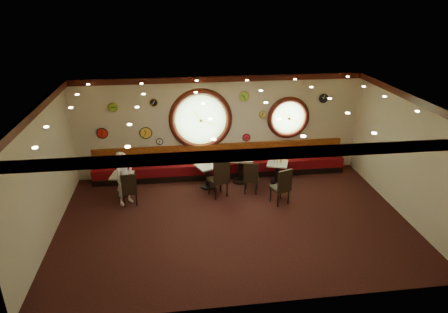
# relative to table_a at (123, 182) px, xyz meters

# --- Properties ---
(floor) EXTENTS (9.00, 6.00, 0.00)m
(floor) POSITION_rel_table_a_xyz_m (2.99, -1.82, -0.42)
(floor) COLOR black
(floor) RESTS_ON ground
(ceiling) EXTENTS (9.00, 6.00, 0.02)m
(ceiling) POSITION_rel_table_a_xyz_m (2.99, -1.82, 2.78)
(ceiling) COLOR gold
(ceiling) RESTS_ON wall_back
(wall_back) EXTENTS (9.00, 0.02, 3.20)m
(wall_back) POSITION_rel_table_a_xyz_m (2.99, 1.18, 1.18)
(wall_back) COLOR beige
(wall_back) RESTS_ON floor
(wall_front) EXTENTS (9.00, 0.02, 3.20)m
(wall_front) POSITION_rel_table_a_xyz_m (2.99, -4.82, 1.18)
(wall_front) COLOR beige
(wall_front) RESTS_ON floor
(wall_left) EXTENTS (0.02, 6.00, 3.20)m
(wall_left) POSITION_rel_table_a_xyz_m (-1.51, -1.82, 1.18)
(wall_left) COLOR beige
(wall_left) RESTS_ON floor
(wall_right) EXTENTS (0.02, 6.00, 3.20)m
(wall_right) POSITION_rel_table_a_xyz_m (7.49, -1.82, 1.18)
(wall_right) COLOR beige
(wall_right) RESTS_ON floor
(molding_back) EXTENTS (9.00, 0.10, 0.18)m
(molding_back) POSITION_rel_table_a_xyz_m (2.99, 1.13, 2.69)
(molding_back) COLOR #3A100A
(molding_back) RESTS_ON wall_back
(molding_front) EXTENTS (9.00, 0.10, 0.18)m
(molding_front) POSITION_rel_table_a_xyz_m (2.99, -4.77, 2.69)
(molding_front) COLOR #3A100A
(molding_front) RESTS_ON wall_back
(molding_left) EXTENTS (0.10, 6.00, 0.18)m
(molding_left) POSITION_rel_table_a_xyz_m (-1.46, -1.82, 2.69)
(molding_left) COLOR #3A100A
(molding_left) RESTS_ON wall_back
(molding_right) EXTENTS (0.10, 6.00, 0.18)m
(molding_right) POSITION_rel_table_a_xyz_m (7.44, -1.82, 2.69)
(molding_right) COLOR #3A100A
(molding_right) RESTS_ON wall_back
(banquette_base) EXTENTS (8.00, 0.55, 0.20)m
(banquette_base) POSITION_rel_table_a_xyz_m (2.99, 0.90, -0.32)
(banquette_base) COLOR black
(banquette_base) RESTS_ON floor
(banquette_seat) EXTENTS (8.00, 0.55, 0.30)m
(banquette_seat) POSITION_rel_table_a_xyz_m (2.99, 0.90, -0.07)
(banquette_seat) COLOR #56070D
(banquette_seat) RESTS_ON banquette_base
(banquette_back) EXTENTS (8.00, 0.10, 0.55)m
(banquette_back) POSITION_rel_table_a_xyz_m (2.99, 1.12, 0.33)
(banquette_back) COLOR #660D08
(banquette_back) RESTS_ON wall_back
(porthole_left_glass) EXTENTS (1.66, 0.02, 1.66)m
(porthole_left_glass) POSITION_rel_table_a_xyz_m (2.39, 1.18, 1.43)
(porthole_left_glass) COLOR #87B46C
(porthole_left_glass) RESTS_ON wall_back
(porthole_left_frame) EXTENTS (1.98, 0.18, 1.98)m
(porthole_left_frame) POSITION_rel_table_a_xyz_m (2.39, 1.16, 1.43)
(porthole_left_frame) COLOR #3A100A
(porthole_left_frame) RESTS_ON wall_back
(porthole_left_ring) EXTENTS (1.61, 0.03, 1.61)m
(porthole_left_ring) POSITION_rel_table_a_xyz_m (2.39, 1.13, 1.43)
(porthole_left_ring) COLOR gold
(porthole_left_ring) RESTS_ON wall_back
(porthole_right_glass) EXTENTS (1.10, 0.02, 1.10)m
(porthole_right_glass) POSITION_rel_table_a_xyz_m (5.19, 1.18, 1.38)
(porthole_right_glass) COLOR #87B46C
(porthole_right_glass) RESTS_ON wall_back
(porthole_right_frame) EXTENTS (1.38, 0.18, 1.38)m
(porthole_right_frame) POSITION_rel_table_a_xyz_m (5.19, 1.16, 1.38)
(porthole_right_frame) COLOR #3A100A
(porthole_right_frame) RESTS_ON wall_back
(porthole_right_ring) EXTENTS (1.09, 0.03, 1.09)m
(porthole_right_ring) POSITION_rel_table_a_xyz_m (5.19, 1.13, 1.38)
(porthole_right_ring) COLOR gold
(porthole_right_ring) RESTS_ON wall_back
(wall_clock_0) EXTENTS (0.36, 0.03, 0.36)m
(wall_clock_0) POSITION_rel_table_a_xyz_m (0.69, 1.14, 1.08)
(wall_clock_0) COLOR yellow
(wall_clock_0) RESTS_ON wall_back
(wall_clock_1) EXTENTS (0.24, 0.03, 0.24)m
(wall_clock_1) POSITION_rel_table_a_xyz_m (3.84, 1.14, 0.78)
(wall_clock_1) COLOR red
(wall_clock_1) RESTS_ON wall_back
(wall_clock_2) EXTENTS (0.26, 0.03, 0.26)m
(wall_clock_2) POSITION_rel_table_a_xyz_m (-0.21, 1.14, 1.93)
(wall_clock_2) COLOR #8CC627
(wall_clock_2) RESTS_ON wall_back
(wall_clock_3) EXTENTS (0.32, 0.03, 0.32)m
(wall_clock_3) POSITION_rel_table_a_xyz_m (-0.61, 1.14, 1.13)
(wall_clock_3) COLOR red
(wall_clock_3) RESTS_ON wall_back
(wall_clock_4) EXTENTS (0.20, 0.03, 0.20)m
(wall_clock_4) POSITION_rel_table_a_xyz_m (1.09, 1.14, 0.78)
(wall_clock_4) COLOR silver
(wall_clock_4) RESTS_ON wall_back
(wall_clock_5) EXTENTS (0.30, 0.03, 0.30)m
(wall_clock_5) POSITION_rel_table_a_xyz_m (3.74, 1.14, 2.13)
(wall_clock_5) COLOR #83C83E
(wall_clock_5) RESTS_ON wall_back
(wall_clock_6) EXTENTS (0.24, 0.03, 0.24)m
(wall_clock_6) POSITION_rel_table_a_xyz_m (0.99, 1.14, 2.03)
(wall_clock_6) COLOR black
(wall_clock_6) RESTS_ON wall_back
(wall_clock_7) EXTENTS (0.28, 0.03, 0.28)m
(wall_clock_7) POSITION_rel_table_a_xyz_m (6.29, 1.14, 1.98)
(wall_clock_7) COLOR black
(wall_clock_7) RESTS_ON wall_back
(wall_clock_8) EXTENTS (0.22, 0.03, 0.22)m
(wall_clock_8) POSITION_rel_table_a_xyz_m (4.34, 1.14, 1.53)
(wall_clock_8) COLOR #FCE554
(wall_clock_8) RESTS_ON wall_back
(table_a) EXTENTS (0.70, 0.70, 0.66)m
(table_a) POSITION_rel_table_a_xyz_m (0.00, 0.00, 0.00)
(table_a) COLOR black
(table_a) RESTS_ON floor
(table_b) EXTENTS (0.91, 0.91, 0.77)m
(table_b) POSITION_rel_table_a_xyz_m (2.50, 0.17, 0.06)
(table_b) COLOR black
(table_b) RESTS_ON floor
(table_c) EXTENTS (0.94, 0.94, 0.86)m
(table_c) POSITION_rel_table_a_xyz_m (3.53, 0.42, 0.12)
(table_c) COLOR black
(table_c) RESTS_ON floor
(table_d) EXTENTS (0.78, 0.78, 0.67)m
(table_d) POSITION_rel_table_a_xyz_m (4.65, 0.23, 0.00)
(table_d) COLOR black
(table_d) RESTS_ON floor
(chair_a) EXTENTS (0.46, 0.46, 0.61)m
(chair_a) POSITION_rel_table_a_xyz_m (0.25, -0.64, 0.14)
(chair_a) COLOR black
(chair_a) RESTS_ON floor
(chair_b) EXTENTS (0.65, 0.65, 0.73)m
(chair_b) POSITION_rel_table_a_xyz_m (2.78, -0.48, 0.26)
(chair_b) COLOR black
(chair_b) RESTS_ON floor
(chair_c) EXTENTS (0.52, 0.52, 0.62)m
(chair_c) POSITION_rel_table_a_xyz_m (3.71, -0.39, 0.15)
(chair_c) COLOR black
(chair_c) RESTS_ON floor
(chair_d) EXTENTS (0.59, 0.59, 0.67)m
(chair_d) POSITION_rel_table_a_xyz_m (4.45, -1.12, 0.20)
(chair_d) COLOR black
(chair_d) RESTS_ON floor
(condiment_a_salt) EXTENTS (0.04, 0.04, 0.10)m
(condiment_a_salt) POSITION_rel_table_a_xyz_m (-0.02, -0.00, 0.29)
(condiment_a_salt) COLOR #B9B9BE
(condiment_a_salt) RESTS_ON table_a
(condiment_b_salt) EXTENTS (0.04, 0.04, 0.11)m
(condiment_b_salt) POSITION_rel_table_a_xyz_m (2.44, 0.27, 0.40)
(condiment_b_salt) COLOR silver
(condiment_b_salt) RESTS_ON table_b
(condiment_c_salt) EXTENTS (0.04, 0.04, 0.11)m
(condiment_c_salt) POSITION_rel_table_a_xyz_m (3.46, 0.48, 0.49)
(condiment_c_salt) COLOR #BDBDC1
(condiment_c_salt) RESTS_ON table_c
(condiment_d_salt) EXTENTS (0.04, 0.04, 0.10)m
(condiment_d_salt) POSITION_rel_table_a_xyz_m (4.56, 0.25, 0.30)
(condiment_d_salt) COLOR silver
(condiment_d_salt) RESTS_ON table_d
(condiment_a_pepper) EXTENTS (0.03, 0.03, 0.09)m
(condiment_a_pepper) POSITION_rel_table_a_xyz_m (0.07, -0.00, 0.29)
(condiment_a_pepper) COLOR silver
(condiment_a_pepper) RESTS_ON table_a
(condiment_b_pepper) EXTENTS (0.03, 0.03, 0.09)m
(condiment_b_pepper) POSITION_rel_table_a_xyz_m (2.55, 0.16, 0.39)
(condiment_b_pepper) COLOR #B8B9BD
(condiment_b_pepper) RESTS_ON table_b
(condiment_c_pepper) EXTENTS (0.04, 0.04, 0.10)m
(condiment_c_pepper) POSITION_rel_table_a_xyz_m (3.58, 0.45, 0.49)
(condiment_c_pepper) COLOR silver
(condiment_c_pepper) RESTS_ON table_c
(condiment_d_pepper) EXTENTS (0.04, 0.04, 0.11)m
(condiment_d_pepper) POSITION_rel_table_a_xyz_m (4.64, 0.22, 0.31)
(condiment_d_pepper) COLOR silver
(condiment_d_pepper) RESTS_ON table_d
(condiment_a_bottle) EXTENTS (0.04, 0.04, 0.14)m
(condiment_a_bottle) POSITION_rel_table_a_xyz_m (0.09, 0.05, 0.31)
(condiment_a_bottle) COLOR yellow
(condiment_a_bottle) RESTS_ON table_a
(condiment_b_bottle) EXTENTS (0.05, 0.05, 0.15)m
(condiment_b_bottle) POSITION_rel_table_a_xyz_m (2.55, 0.27, 0.42)
(condiment_b_bottle) COLOR gold
(condiment_b_bottle) RESTS_ON table_b
(condiment_c_bottle) EXTENTS (0.05, 0.05, 0.17)m
(condiment_c_bottle) POSITION_rel_table_a_xyz_m (3.61, 0.54, 0.52)
(condiment_c_bottle) COLOR gold
(condiment_c_bottle) RESTS_ON table_c
(condiment_d_bottle) EXTENTS (0.06, 0.06, 0.18)m
(condiment_d_bottle) POSITION_rel_table_a_xyz_m (4.76, 0.25, 0.34)
(condiment_d_bottle) COLOR gold
(condiment_d_bottle) RESTS_ON table_d
(waiter) EXTENTS (0.66, 0.66, 1.55)m
(waiter) POSITION_rel_table_a_xyz_m (0.12, -0.48, 0.36)
(waiter) COLOR white
(waiter) RESTS_ON floor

